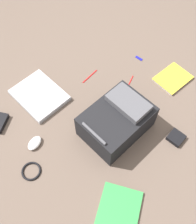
% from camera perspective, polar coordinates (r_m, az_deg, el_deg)
% --- Properties ---
extents(ground_plane, '(3.86, 3.86, 0.00)m').
position_cam_1_polar(ground_plane, '(1.67, 0.26, 0.56)').
color(ground_plane, brown).
extents(backpack, '(0.39, 0.46, 0.22)m').
position_cam_1_polar(backpack, '(1.53, 4.16, -1.86)').
color(backpack, black).
rests_on(backpack, ground_plane).
extents(laptop, '(0.40, 0.35, 0.03)m').
position_cam_1_polar(laptop, '(1.76, -12.58, 3.59)').
color(laptop, '#929296').
rests_on(laptop, ground_plane).
extents(book_blue, '(0.25, 0.27, 0.02)m').
position_cam_1_polar(book_blue, '(1.44, 4.59, -20.27)').
color(book_blue, silver).
rests_on(book_blue, ground_plane).
extents(book_red, '(0.25, 0.28, 0.02)m').
position_cam_1_polar(book_red, '(1.88, 15.89, 7.01)').
color(book_red, silver).
rests_on(book_red, ground_plane).
extents(computer_mouse, '(0.07, 0.10, 0.03)m').
position_cam_1_polar(computer_mouse, '(1.59, -13.58, -6.58)').
color(computer_mouse, silver).
rests_on(computer_mouse, ground_plane).
extents(cable_coil, '(0.11, 0.11, 0.01)m').
position_cam_1_polar(cable_coil, '(1.54, -14.27, -12.32)').
color(cable_coil, black).
rests_on(cable_coil, ground_plane).
extents(power_brick, '(0.09, 0.14, 0.03)m').
position_cam_1_polar(power_brick, '(1.71, -20.49, -2.24)').
color(power_brick, black).
rests_on(power_brick, ground_plane).
extents(pen_black, '(0.04, 0.14, 0.01)m').
position_cam_1_polar(pen_black, '(1.83, -1.77, 7.80)').
color(pen_black, red).
rests_on(pen_black, ground_plane).
extents(pen_blue, '(0.02, 0.14, 0.01)m').
position_cam_1_polar(pen_blue, '(1.80, 6.87, 6.30)').
color(pen_blue, red).
rests_on(pen_blue, ground_plane).
extents(earbud_pouch, '(0.11, 0.11, 0.03)m').
position_cam_1_polar(earbud_pouch, '(1.63, 16.55, -5.34)').
color(earbud_pouch, black).
rests_on(earbud_pouch, ground_plane).
extents(usb_stick, '(0.06, 0.03, 0.01)m').
position_cam_1_polar(usb_stick, '(1.96, 8.88, 11.47)').
color(usb_stick, '#191999').
rests_on(usb_stick, ground_plane).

